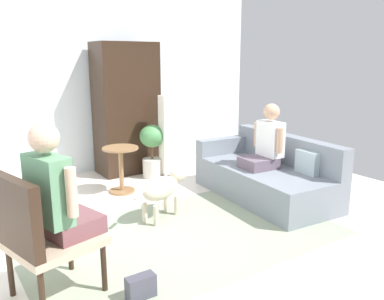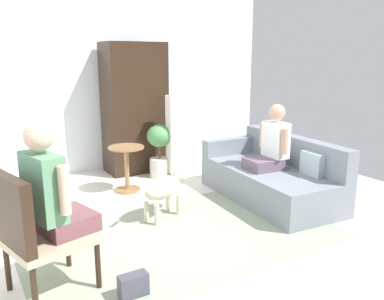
% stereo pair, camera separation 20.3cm
% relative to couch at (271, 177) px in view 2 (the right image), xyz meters
% --- Properties ---
extents(ground_plane, '(6.86, 6.86, 0.00)m').
position_rel_couch_xyz_m(ground_plane, '(-1.55, -0.24, -0.28)').
color(ground_plane, beige).
extents(back_wall, '(6.31, 0.12, 2.86)m').
position_rel_couch_xyz_m(back_wall, '(-1.55, 2.51, 1.15)').
color(back_wall, silver).
rests_on(back_wall, ground).
extents(area_rug, '(3.13, 1.93, 0.01)m').
position_rel_couch_xyz_m(area_rug, '(-1.56, -0.40, -0.28)').
color(area_rug, gray).
rests_on(area_rug, ground).
extents(couch, '(1.08, 2.00, 0.79)m').
position_rel_couch_xyz_m(couch, '(0.00, 0.00, 0.00)').
color(couch, slate).
rests_on(couch, ground).
extents(armchair, '(0.74, 0.71, 0.99)m').
position_rel_couch_xyz_m(armchair, '(-3.03, -0.74, 0.28)').
color(armchair, black).
rests_on(armchair, ground).
extents(person_on_couch, '(0.50, 0.52, 0.81)m').
position_rel_couch_xyz_m(person_on_couch, '(-0.05, -0.03, 0.45)').
color(person_on_couch, '#625261').
extents(person_on_armchair, '(0.54, 0.56, 0.89)m').
position_rel_couch_xyz_m(person_on_armchair, '(-2.87, -0.70, 0.53)').
color(person_on_armchair, brown).
extents(round_end_table, '(0.48, 0.48, 0.62)m').
position_rel_couch_xyz_m(round_end_table, '(-1.50, 1.21, 0.09)').
color(round_end_table, olive).
rests_on(round_end_table, ground).
extents(dog, '(0.81, 0.45, 0.56)m').
position_rel_couch_xyz_m(dog, '(-1.48, 0.13, 0.08)').
color(dog, beige).
rests_on(dog, ground).
extents(potted_plant, '(0.38, 0.38, 0.81)m').
position_rel_couch_xyz_m(potted_plant, '(-0.82, 1.58, 0.18)').
color(potted_plant, beige).
rests_on(potted_plant, ground).
extents(column_lamp, '(0.20, 0.20, 1.24)m').
position_rel_couch_xyz_m(column_lamp, '(-0.64, 1.47, 0.34)').
color(column_lamp, '#4C4742').
rests_on(column_lamp, ground).
extents(armoire_cabinet, '(0.93, 0.56, 2.01)m').
position_rel_couch_xyz_m(armoire_cabinet, '(-0.99, 2.10, 0.73)').
color(armoire_cabinet, black).
rests_on(armoire_cabinet, ground).
extents(handbag, '(0.23, 0.11, 0.18)m').
position_rel_couch_xyz_m(handbag, '(-2.41, -1.13, -0.19)').
color(handbag, '#3F3F4C').
rests_on(handbag, ground).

